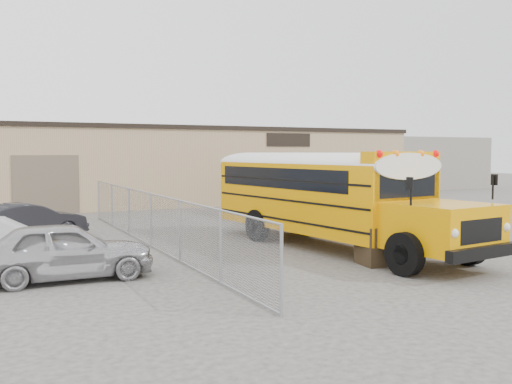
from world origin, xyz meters
name	(u,v)px	position (x,y,z in m)	size (l,w,h in m)	color
ground	(353,247)	(0.00, 0.00, 0.00)	(120.00, 120.00, 0.00)	#413E3C
warehouse	(169,164)	(0.00, 19.99, 2.37)	(30.20, 10.20, 4.67)	#9C8560
chainlink_fence	(151,220)	(-6.00, 3.00, 0.90)	(0.07, 18.07, 1.81)	gray
distant_building_right	(415,163)	(24.00, 24.00, 2.20)	(10.00, 8.00, 4.40)	gray
school_bus_left	(227,182)	(-1.53, 7.05, 1.86)	(3.97, 11.21, 3.21)	#E49300
school_bus_right	(260,179)	(2.96, 12.77, 1.66)	(2.65, 9.82, 2.87)	orange
tarp_bundle	(380,235)	(-1.07, -2.73, 0.84)	(1.22, 1.20, 1.64)	black
car_silver	(64,251)	(-9.27, -0.86, 0.73)	(1.73, 4.29, 1.46)	#ADACB1
car_dark	(28,221)	(-9.52, 6.51, 0.66)	(1.41, 4.03, 1.33)	black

